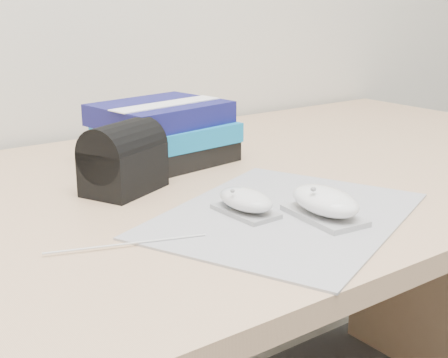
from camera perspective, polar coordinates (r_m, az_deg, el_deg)
desk at (r=1.15m, az=-2.01°, el=-10.40°), size 1.60×0.80×0.73m
mousepad at (r=0.84m, az=5.63°, el=-3.29°), size 0.45×0.41×0.00m
mouse_rear at (r=0.83m, az=1.99°, el=-2.09°), size 0.05×0.09×0.04m
mouse_front at (r=0.82m, az=9.20°, el=-2.22°), size 0.07×0.12×0.05m
usb_cable at (r=0.74m, az=-8.88°, el=-5.88°), size 0.18×0.06×0.00m
book_stack at (r=1.10m, az=-5.56°, el=4.20°), size 0.24×0.20×0.11m
pouch at (r=0.94m, az=-9.20°, el=1.87°), size 0.14×0.12×0.11m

